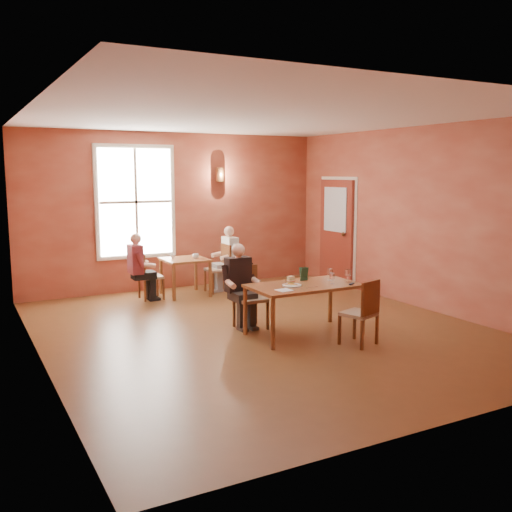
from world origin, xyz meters
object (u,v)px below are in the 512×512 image
diner_white (219,261)px  chair_diner_white (218,268)px  diner_main (251,289)px  chair_empty (359,312)px  chair_diner_main (251,298)px  main_table (304,310)px  diner_maroon (149,267)px  second_table (185,277)px  chair_diner_maroon (151,276)px

diner_white → chair_diner_white: bearing=90.0°
diner_main → chair_empty: 1.61m
chair_empty → chair_diner_main: bearing=104.5°
chair_diner_main → diner_white: 2.63m
main_table → diner_white: (0.16, 3.20, 0.24)m
chair_diner_main → diner_main: size_ratio=0.76×
main_table → diner_maroon: 3.42m
second_table → chair_diner_white: size_ratio=0.86×
chair_diner_main → diner_main: bearing=90.0°
diner_maroon → second_table: bearing=90.0°
diner_main → chair_diner_maroon: (-0.67, 2.58, -0.17)m
chair_diner_white → chair_diner_maroon: chair_diner_white is taller
chair_empty → diner_maroon: 4.23m
second_table → diner_white: size_ratio=0.65×
chair_empty → second_table: bearing=84.8°
main_table → diner_white: diner_white is taller
chair_diner_main → second_table: 2.55m
main_table → chair_empty: chair_empty is taller
main_table → chair_diner_main: chair_diner_main is taller
chair_diner_main → chair_diner_white: size_ratio=1.00×
main_table → second_table: main_table is taller
diner_main → second_table: diner_main is taller
chair_diner_maroon → chair_empty: bearing=21.6°
chair_diner_maroon → diner_maroon: (-0.03, 0.00, 0.16)m
chair_diner_main → chair_diner_maroon: chair_diner_main is taller
diner_main → diner_maroon: bearing=-74.7°
second_table → diner_white: bearing=0.0°
chair_diner_main → diner_maroon: (-0.70, 2.55, 0.13)m
main_table → chair_diner_maroon: (-1.17, 3.20, 0.07)m
diner_white → diner_maroon: size_ratio=1.02×
diner_white → chair_diner_main: bearing=165.6°
main_table → chair_diner_white: chair_diner_white is taller
main_table → chair_empty: (0.38, -0.72, 0.08)m
main_table → chair_empty: size_ratio=1.75×
second_table → diner_maroon: diner_maroon is taller
main_table → diner_maroon: diner_maroon is taller
diner_main → chair_empty: (0.88, -1.34, -0.15)m
chair_diner_white → diner_maroon: 1.34m
chair_diner_white → diner_maroon: (-1.33, 0.00, 0.13)m
diner_main → second_table: (-0.02, 2.58, -0.25)m
chair_diner_white → diner_maroon: bearing=90.0°
chair_diner_main → chair_diner_white: 2.62m
diner_maroon → diner_white: bearing=90.0°
chair_diner_main → chair_empty: bearing=122.7°
chair_empty → diner_maroon: bearing=93.8°
chair_empty → chair_diner_white: chair_diner_white is taller
main_table → diner_maroon: (-1.20, 3.20, 0.22)m
chair_diner_white → diner_white: bearing=-90.0°
diner_main → chair_diner_white: (0.63, 2.58, -0.14)m
second_table → diner_white: diner_white is taller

